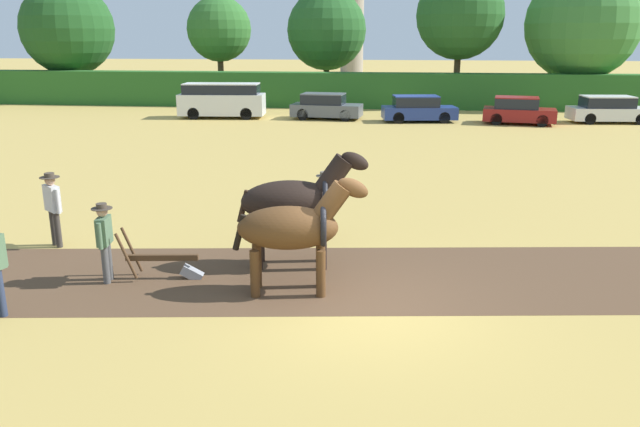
# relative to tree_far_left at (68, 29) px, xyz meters

# --- Properties ---
(ground_plane) EXTENTS (240.00, 240.00, 0.00)m
(ground_plane) POSITION_rel_tree_far_left_xyz_m (23.75, -34.83, -5.24)
(ground_plane) COLOR tan
(plowed_furrow_strip) EXTENTS (32.67, 7.84, 0.01)m
(plowed_furrow_strip) POSITION_rel_tree_far_left_xyz_m (17.33, -34.26, -5.24)
(plowed_furrow_strip) COLOR brown
(plowed_furrow_strip) RESTS_ON ground
(hedgerow) EXTENTS (74.30, 1.68, 2.35)m
(hedgerow) POSITION_rel_tree_far_left_xyz_m (23.75, -2.24, -4.06)
(hedgerow) COLOR #286023
(hedgerow) RESTS_ON ground
(tree_far_left) EXTENTS (6.73, 6.73, 8.61)m
(tree_far_left) POSITION_rel_tree_far_left_xyz_m (0.00, 0.00, 0.00)
(tree_far_left) COLOR #4C3823
(tree_far_left) RESTS_ON ground
(tree_left) EXTENTS (4.73, 4.73, 7.60)m
(tree_left) POSITION_rel_tree_far_left_xyz_m (11.06, 1.48, -0.03)
(tree_left) COLOR #4C3823
(tree_left) RESTS_ON ground
(tree_center_left) EXTENTS (5.80, 5.80, 8.06)m
(tree_center_left) POSITION_rel_tree_far_left_xyz_m (19.01, 2.03, -0.09)
(tree_center_left) COLOR #423323
(tree_center_left) RESTS_ON ground
(tree_center) EXTENTS (5.94, 5.94, 9.08)m
(tree_center) POSITION_rel_tree_far_left_xyz_m (28.39, -0.12, 0.85)
(tree_center) COLOR #4C3823
(tree_center) RESTS_ON ground
(tree_center_right) EXTENTS (7.53, 7.53, 9.29)m
(tree_center_right) POSITION_rel_tree_far_left_xyz_m (36.49, -0.03, 0.28)
(tree_center_right) COLOR #4C3823
(tree_center_right) RESTS_ON ground
(draft_horse_lead_left) EXTENTS (2.62, 1.11, 2.33)m
(draft_horse_lead_left) POSITION_rel_tree_far_left_xyz_m (22.37, -34.32, -3.95)
(draft_horse_lead_left) COLOR #513319
(draft_horse_lead_left) RESTS_ON ground
(draft_horse_lead_right) EXTENTS (2.82, 1.21, 2.55)m
(draft_horse_lead_right) POSITION_rel_tree_far_left_xyz_m (22.19, -32.90, -3.81)
(draft_horse_lead_right) COLOR black
(draft_horse_lead_right) RESTS_ON ground
(plow) EXTENTS (1.71, 0.54, 1.13)m
(plow) POSITION_rel_tree_far_left_xyz_m (19.73, -33.94, -4.92)
(plow) COLOR #4C331E
(plow) RESTS_ON ground
(farmer_at_plow) EXTENTS (0.41, 0.63, 1.63)m
(farmer_at_plow) POSITION_rel_tree_far_left_xyz_m (18.56, -34.26, -4.30)
(farmer_at_plow) COLOR #4C4C4C
(farmer_at_plow) RESTS_ON ground
(farmer_beside_team) EXTENTS (0.40, 0.56, 1.59)m
(farmer_beside_team) POSITION_rel_tree_far_left_xyz_m (22.53, -30.67, -4.33)
(farmer_beside_team) COLOR #38332D
(farmer_beside_team) RESTS_ON ground
(farmer_onlooker_right) EXTENTS (0.56, 0.46, 1.76)m
(farmer_onlooker_right) POSITION_rel_tree_far_left_xyz_m (16.40, -32.31, -4.20)
(farmer_onlooker_right) COLOR #38332D
(farmer_onlooker_right) RESTS_ON ground
(parked_van) EXTENTS (5.17, 2.24, 2.04)m
(parked_van) POSITION_rel_tree_far_left_xyz_m (13.89, -8.68, -4.19)
(parked_van) COLOR silver
(parked_van) RESTS_ON ground
(parked_car_left) EXTENTS (4.25, 2.16, 1.50)m
(parked_car_left) POSITION_rel_tree_far_left_xyz_m (20.12, -8.48, -4.52)
(parked_car_left) COLOR #565B66
(parked_car_left) RESTS_ON ground
(parked_car_center_left) EXTENTS (4.37, 2.29, 1.48)m
(parked_car_center_left) POSITION_rel_tree_far_left_xyz_m (25.50, -9.08, -4.53)
(parked_car_center_left) COLOR navy
(parked_car_center_left) RESTS_ON ground
(parked_car_center) EXTENTS (4.13, 2.43, 1.50)m
(parked_car_center) POSITION_rel_tree_far_left_xyz_m (31.03, -9.34, -4.52)
(parked_car_center) COLOR maroon
(parked_car_center) RESTS_ON ground
(parked_car_center_right) EXTENTS (4.60, 2.11, 1.50)m
(parked_car_center_right) POSITION_rel_tree_far_left_xyz_m (36.22, -8.23, -4.52)
(parked_car_center_right) COLOR silver
(parked_car_center_right) RESTS_ON ground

